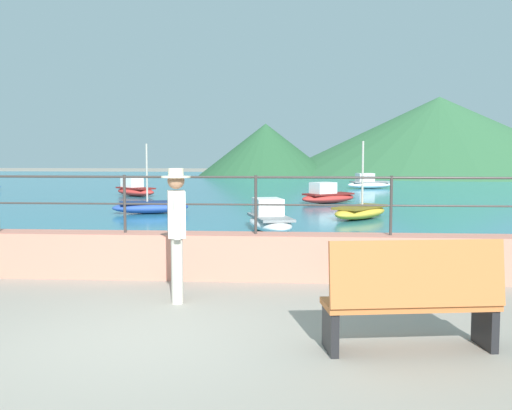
{
  "coord_description": "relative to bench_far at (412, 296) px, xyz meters",
  "views": [
    {
      "loc": [
        1.74,
        -6.25,
        1.99
      ],
      "look_at": [
        0.99,
        3.7,
        1.1
      ],
      "focal_mm": 43.71,
      "sensor_mm": 36.0,
      "label": 1
    }
  ],
  "objects": [
    {
      "name": "bench_far",
      "position": [
        0.0,
        0.0,
        0.0
      ],
      "size": [
        1.77,
        0.82,
        1.13
      ],
      "color": "#B76633",
      "rests_on": "ground"
    },
    {
      "name": "boat_7",
      "position": [
        -1.86,
        8.67,
        -0.23
      ],
      "size": [
        1.51,
        2.46,
        0.76
      ],
      "color": "white",
      "rests_on": "lake_water"
    },
    {
      "name": "ground_plane",
      "position": [
        -2.81,
        0.18,
        -0.56
      ],
      "size": [
        120.0,
        120.0,
        0.0
      ],
      "primitive_type": "plane",
      "color": "gray"
    },
    {
      "name": "boat_4",
      "position": [
        -8.11,
        19.55,
        -0.23
      ],
      "size": [
        2.33,
        2.18,
        0.76
      ],
      "color": "red",
      "rests_on": "lake_water"
    },
    {
      "name": "boat_6",
      "position": [
        2.21,
        25.37,
        -0.23
      ],
      "size": [
        2.46,
        1.54,
        0.76
      ],
      "color": "white",
      "rests_on": "lake_water"
    },
    {
      "name": "lake_water",
      "position": [
        -2.81,
        26.02,
        -0.53
      ],
      "size": [
        64.0,
        44.32,
        0.06
      ],
      "primitive_type": "cube",
      "color": "teal",
      "rests_on": "ground"
    },
    {
      "name": "person_walking",
      "position": [
        -2.71,
        1.84,
        0.42
      ],
      "size": [
        0.38,
        0.56,
        1.75
      ],
      "color": "beige",
      "rests_on": "ground"
    },
    {
      "name": "bollard",
      "position": [
        -0.28,
        2.48,
        -0.3
      ],
      "size": [
        0.24,
        0.24,
        0.52
      ],
      "primitive_type": "cylinder",
      "color": "gray",
      "rests_on": "ground"
    },
    {
      "name": "hill_secondary",
      "position": [
        -3.92,
        41.43,
        1.43
      ],
      "size": [
        10.36,
        10.36,
        3.98
      ],
      "primitive_type": "cone",
      "color": "#285633",
      "rests_on": "ground"
    },
    {
      "name": "hill_main",
      "position": [
        9.86,
        45.55,
        2.56
      ],
      "size": [
        26.44,
        26.44,
        6.25
      ],
      "primitive_type": "cone",
      "color": "#33663D",
      "rests_on": "ground"
    },
    {
      "name": "boat_3",
      "position": [
        0.54,
        11.45,
        -0.3
      ],
      "size": [
        2.05,
        2.4,
        2.17
      ],
      "color": "gold",
      "rests_on": "lake_water"
    },
    {
      "name": "promenade_wall",
      "position": [
        -2.81,
        3.38,
        -0.21
      ],
      "size": [
        20.0,
        0.56,
        0.7
      ],
      "primitive_type": "cube",
      "color": "tan",
      "rests_on": "ground"
    },
    {
      "name": "boat_2",
      "position": [
        -5.69,
        12.49,
        -0.3
      ],
      "size": [
        2.46,
        1.56,
        2.11
      ],
      "color": "#2D4C9E",
      "rests_on": "lake_water"
    },
    {
      "name": "boat_5",
      "position": [
        -0.19,
        16.56,
        -0.23
      ],
      "size": [
        2.38,
        2.11,
        0.76
      ],
      "color": "red",
      "rests_on": "lake_water"
    },
    {
      "name": "railing",
      "position": [
        -2.81,
        3.38,
        0.77
      ],
      "size": [
        18.44,
        0.04,
        0.9
      ],
      "color": "#383330",
      "rests_on": "promenade_wall"
    }
  ]
}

